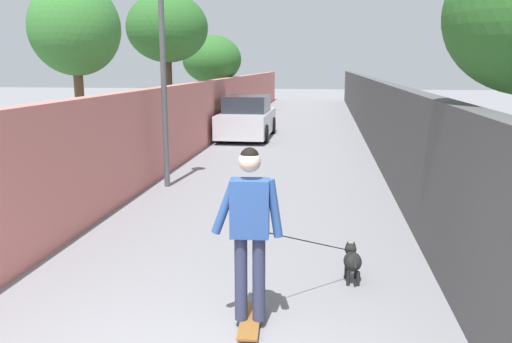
{
  "coord_description": "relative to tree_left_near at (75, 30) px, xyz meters",
  "views": [
    {
      "loc": [
        -3.37,
        -1.18,
        2.64
      ],
      "look_at": [
        4.43,
        -0.14,
        1.0
      ],
      "focal_mm": 36.18,
      "sensor_mm": 36.0,
      "label": 1
    }
  ],
  "objects": [
    {
      "name": "tree_left_distant",
      "position": [
        11.5,
        -0.48,
        -0.54
      ],
      "size": [
        2.54,
        2.54,
        3.89
      ],
      "color": "brown",
      "rests_on": "ground"
    },
    {
      "name": "lamp_post",
      "position": [
        -0.16,
        -1.99,
        -0.24
      ],
      "size": [
        0.36,
        0.36,
        4.62
      ],
      "color": "#4C4C51",
      "rests_on": "ground"
    },
    {
      "name": "dog",
      "position": [
        -4.77,
        -5.77,
        -3.09
      ],
      "size": [
        1.58,
        1.22,
        1.06
      ],
      "color": "black",
      "rests_on": "ground"
    },
    {
      "name": "wall_left",
      "position": [
        4.5,
        -1.44,
        -2.32
      ],
      "size": [
        48.0,
        0.3,
        2.11
      ],
      "primitive_type": "cube",
      "color": "#CC726B",
      "rests_on": "ground"
    },
    {
      "name": "car_near",
      "position": [
        7.72,
        -2.59,
        -2.66
      ],
      "size": [
        4.1,
        1.8,
        1.54
      ],
      "color": "silver",
      "rests_on": "ground"
    },
    {
      "name": "skateboard",
      "position": [
        -6.07,
        -4.69,
        -3.3
      ],
      "size": [
        0.81,
        0.25,
        0.08
      ],
      "color": "brown",
      "rests_on": "ground"
    },
    {
      "name": "tree_left_near",
      "position": [
        0.0,
        0.0,
        0.0
      ],
      "size": [
        1.94,
        1.94,
        4.41
      ],
      "color": "brown",
      "rests_on": "ground"
    },
    {
      "name": "fence_right",
      "position": [
        4.5,
        -6.97,
        -2.28
      ],
      "size": [
        48.0,
        0.3,
        2.17
      ],
      "primitive_type": "cube",
      "color": "#4C4C4C",
      "rests_on": "ground"
    },
    {
      "name": "tree_left_far",
      "position": [
        5.5,
        -0.37,
        0.39
      ],
      "size": [
        2.58,
        2.58,
        4.86
      ],
      "color": "#473523",
      "rests_on": "ground"
    },
    {
      "name": "person_skateboarder",
      "position": [
        -6.07,
        -4.69,
        -2.24
      ],
      "size": [
        0.25,
        0.71,
        1.78
      ],
      "color": "#333859",
      "rests_on": "skateboard"
    },
    {
      "name": "ground_plane",
      "position": [
        6.5,
        -4.2,
        -3.37
      ],
      "size": [
        80.0,
        80.0,
        0.0
      ],
      "primitive_type": "plane",
      "color": "gray"
    }
  ]
}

